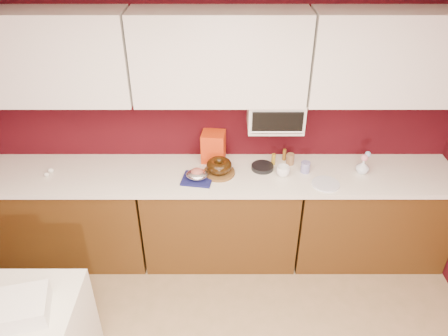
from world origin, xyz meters
name	(u,v)px	position (x,y,z in m)	size (l,w,h in m)	color
ceiling	(213,83)	(0.00, 0.00, 2.50)	(4.00, 4.50, 0.02)	white
wall_back	(220,119)	(0.00, 2.25, 1.25)	(4.00, 0.02, 2.50)	#3B080D
base_cabinet_left	(73,217)	(-1.33, 1.94, 0.43)	(1.31, 0.58, 0.86)	#4A2C0E
base_cabinet_center	(221,217)	(0.00, 1.94, 0.43)	(1.31, 0.58, 0.86)	#4A2C0E
base_cabinet_right	(368,217)	(1.33, 1.94, 0.43)	(1.31, 0.58, 0.86)	#4A2C0E
countertop	(220,175)	(0.00, 1.94, 0.88)	(4.00, 0.62, 0.04)	white
upper_cabinet_left	(42,58)	(-1.33, 2.08, 1.85)	(1.31, 0.33, 0.70)	white
upper_cabinet_center	(220,58)	(0.00, 2.08, 1.85)	(1.31, 0.33, 0.70)	white
upper_cabinet_right	(397,58)	(1.33, 2.08, 1.85)	(1.31, 0.33, 0.70)	white
toaster_oven	(275,114)	(0.45, 2.10, 1.38)	(0.45, 0.30, 0.25)	white
toaster_oven_door	(277,123)	(0.45, 1.94, 1.38)	(0.40, 0.02, 0.18)	black
toaster_oven_handle	(277,132)	(0.45, 1.93, 1.30)	(0.02, 0.02, 0.42)	silver
cake_base	(219,172)	(-0.01, 1.94, 0.91)	(0.26, 0.26, 0.02)	brown
bundt_cake	(219,166)	(-0.01, 1.94, 0.98)	(0.21, 0.21, 0.09)	black
navy_towel	(197,179)	(-0.19, 1.84, 0.91)	(0.24, 0.21, 0.02)	#15174F
foil_ham_nest	(197,175)	(-0.19, 1.84, 0.96)	(0.18, 0.15, 0.07)	silver
roasted_ham	(197,172)	(-0.19, 1.84, 0.98)	(0.10, 0.09, 0.07)	#A05449
pandoro_box	(213,147)	(-0.06, 2.16, 1.03)	(0.20, 0.18, 0.27)	#B3170B
dark_pan	(262,167)	(0.36, 2.01, 0.92)	(0.19, 0.19, 0.03)	black
coffee_mug	(283,170)	(0.52, 1.91, 0.95)	(0.10, 0.10, 0.11)	white
blue_jar	(305,167)	(0.72, 1.97, 0.95)	(0.08, 0.08, 0.09)	navy
flower_vase	(363,166)	(1.19, 1.95, 0.97)	(0.09, 0.09, 0.13)	silver
flower_pink	(365,158)	(1.19, 1.95, 1.05)	(0.06, 0.06, 0.06)	pink
flower_blue	(368,154)	(1.22, 1.97, 1.07)	(0.05, 0.05, 0.05)	#7D9CC9
china_plate	(326,184)	(0.86, 1.78, 0.91)	(0.23, 0.23, 0.01)	silver
amber_bottle	(273,159)	(0.46, 2.08, 0.95)	(0.03, 0.03, 0.10)	olive
paper_cup	(290,159)	(0.60, 2.09, 0.95)	(0.07, 0.07, 0.10)	brown
egg_left	(47,174)	(-1.44, 1.90, 0.92)	(0.05, 0.04, 0.04)	silver
egg_right	(51,170)	(-1.43, 1.96, 0.92)	(0.05, 0.04, 0.04)	silver
newspaper_stack	(18,308)	(-1.20, 0.62, 0.81)	(0.35, 0.28, 0.12)	white
amber_bottle_tall	(284,155)	(0.56, 2.16, 0.95)	(0.03, 0.03, 0.11)	brown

